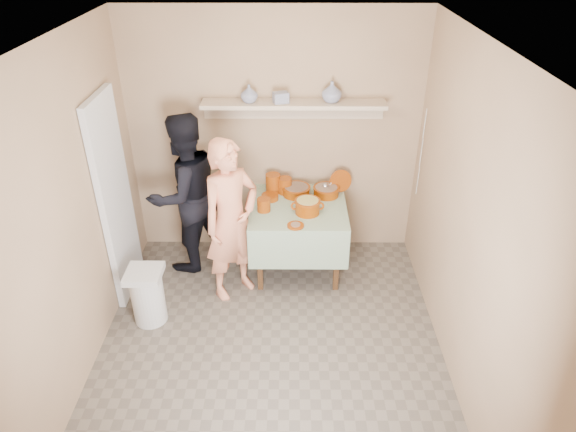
{
  "coord_description": "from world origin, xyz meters",
  "views": [
    {
      "loc": [
        0.17,
        -3.22,
        3.32
      ],
      "look_at": [
        0.15,
        0.75,
        0.95
      ],
      "focal_mm": 32.0,
      "sensor_mm": 36.0,
      "label": 1
    }
  ],
  "objects_px": {
    "person_cook": "(231,221)",
    "cazuela_rice": "(307,205)",
    "trash_bin": "(148,295)",
    "serving_table": "(298,215)",
    "person_helper": "(185,194)"
  },
  "relations": [
    {
      "from": "person_helper",
      "to": "trash_bin",
      "type": "distance_m",
      "value": 1.1
    },
    {
      "from": "person_cook",
      "to": "cazuela_rice",
      "type": "distance_m",
      "value": 0.76
    },
    {
      "from": "person_cook",
      "to": "cazuela_rice",
      "type": "relative_size",
      "value": 4.94
    },
    {
      "from": "serving_table",
      "to": "trash_bin",
      "type": "xyz_separation_m",
      "value": [
        -1.39,
        -0.84,
        -0.36
      ]
    },
    {
      "from": "serving_table",
      "to": "person_cook",
      "type": "bearing_deg",
      "value": -147.72
    },
    {
      "from": "person_cook",
      "to": "serving_table",
      "type": "distance_m",
      "value": 0.77
    },
    {
      "from": "person_helper",
      "to": "cazuela_rice",
      "type": "distance_m",
      "value": 1.25
    },
    {
      "from": "trash_bin",
      "to": "person_helper",
      "type": "bearing_deg",
      "value": 75.13
    },
    {
      "from": "person_helper",
      "to": "trash_bin",
      "type": "height_order",
      "value": "person_helper"
    },
    {
      "from": "serving_table",
      "to": "cazuela_rice",
      "type": "bearing_deg",
      "value": -59.94
    },
    {
      "from": "cazuela_rice",
      "to": "trash_bin",
      "type": "relative_size",
      "value": 0.59
    },
    {
      "from": "cazuela_rice",
      "to": "trash_bin",
      "type": "xyz_separation_m",
      "value": [
        -1.47,
        -0.69,
        -0.56
      ]
    },
    {
      "from": "person_helper",
      "to": "cazuela_rice",
      "type": "height_order",
      "value": "person_helper"
    },
    {
      "from": "person_helper",
      "to": "serving_table",
      "type": "relative_size",
      "value": 1.75
    },
    {
      "from": "serving_table",
      "to": "trash_bin",
      "type": "bearing_deg",
      "value": -148.66
    }
  ]
}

